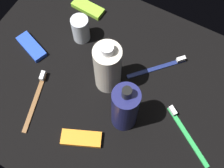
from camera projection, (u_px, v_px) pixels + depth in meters
The scene contains 10 objects.
ground_plane at pixel (112, 89), 82.15cm from camera, with size 84.00×64.00×1.20cm, color black.
lotion_bottle at pixel (125, 108), 70.02cm from camera, with size 6.59×6.59×19.75cm.
bodywash_bottle at pixel (108, 68), 74.70cm from camera, with size 7.15×7.15×18.75cm.
deodorant_stick at pixel (81, 29), 84.66cm from camera, with size 5.10×5.10×8.63cm, color silver.
toothbrush_navy at pixel (160, 67), 83.76cm from camera, with size 13.13×14.00×2.10cm.
toothbrush_brown at pixel (36, 97), 79.83cm from camera, with size 6.24×17.61×2.10cm.
toothbrush_green at pixel (185, 132), 75.82cm from camera, with size 15.69×10.90×2.10cm.
snack_bar_orange at pixel (82, 139), 74.94cm from camera, with size 10.40×4.00×1.50cm, color orange.
snack_bar_lime at pixel (88, 8), 92.27cm from camera, with size 10.40×4.00×1.50cm, color #8CD133.
snack_bar_blue at pixel (30, 48), 86.19cm from camera, with size 10.40×4.00×1.50cm, color blue.
Camera 1 is at (15.64, -28.37, 74.90)cm, focal length 46.51 mm.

